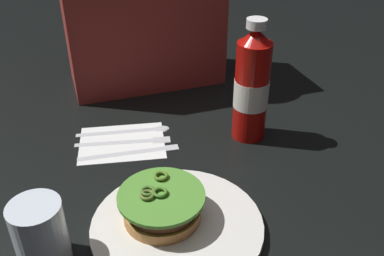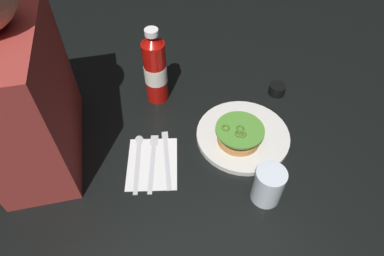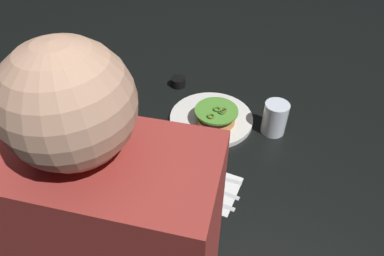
{
  "view_description": "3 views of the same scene",
  "coord_description": "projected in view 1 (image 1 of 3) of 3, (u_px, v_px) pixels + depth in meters",
  "views": [
    {
      "loc": [
        -0.18,
        -0.45,
        0.49
      ],
      "look_at": [
        0.04,
        0.19,
        0.06
      ],
      "focal_mm": 40.18,
      "sensor_mm": 36.0,
      "label": 1
    },
    {
      "loc": [
        -0.61,
        0.28,
        0.74
      ],
      "look_at": [
        -0.02,
        0.15,
        0.04
      ],
      "focal_mm": 31.16,
      "sensor_mm": 36.0,
      "label": 2
    },
    {
      "loc": [
        -0.18,
        0.81,
        0.69
      ],
      "look_at": [
        -0.02,
        0.14,
        0.07
      ],
      "focal_mm": 31.07,
      "sensor_mm": 36.0,
      "label": 3
    }
  ],
  "objects": [
    {
      "name": "spoon_utensil",
      "position": [
        136.0,
        129.0,
        0.9
      ],
      "size": [
        0.19,
        0.05,
        0.0
      ],
      "color": "silver",
      "rests_on": "napkin"
    },
    {
      "name": "water_glass",
      "position": [
        40.0,
        234.0,
        0.59
      ],
      "size": [
        0.07,
        0.07,
        0.1
      ],
      "primitive_type": "cylinder",
      "color": "silver",
      "rests_on": "ground_plane"
    },
    {
      "name": "butter_knife",
      "position": [
        135.0,
        151.0,
        0.83
      ],
      "size": [
        0.2,
        0.04,
        0.0
      ],
      "color": "silver",
      "rests_on": "napkin"
    },
    {
      "name": "burger_sandwich",
      "position": [
        162.0,
        205.0,
        0.65
      ],
      "size": [
        0.13,
        0.13,
        0.05
      ],
      "color": "#BE7F41",
      "rests_on": "dinner_plate"
    },
    {
      "name": "ketchup_bottle",
      "position": [
        252.0,
        87.0,
        0.83
      ],
      "size": [
        0.07,
        0.07,
        0.25
      ],
      "color": "#A90D08",
      "rests_on": "ground_plane"
    },
    {
      "name": "dinner_plate",
      "position": [
        177.0,
        227.0,
        0.66
      ],
      "size": [
        0.26,
        0.26,
        0.02
      ],
      "primitive_type": "cylinder",
      "color": "silver",
      "rests_on": "ground_plane"
    },
    {
      "name": "ground_plane",
      "position": [
        209.0,
        225.0,
        0.67
      ],
      "size": [
        3.0,
        3.0,
        0.0
      ],
      "primitive_type": "plane",
      "color": "black"
    },
    {
      "name": "napkin",
      "position": [
        122.0,
        142.0,
        0.86
      ],
      "size": [
        0.19,
        0.16,
        0.0
      ],
      "primitive_type": "cube",
      "rotation": [
        0.0,
        0.0,
        -0.19
      ],
      "color": "white",
      "rests_on": "ground_plane"
    },
    {
      "name": "fork_utensil",
      "position": [
        131.0,
        140.0,
        0.86
      ],
      "size": [
        0.19,
        0.06,
        0.0
      ],
      "color": "silver",
      "rests_on": "napkin"
    }
  ]
}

